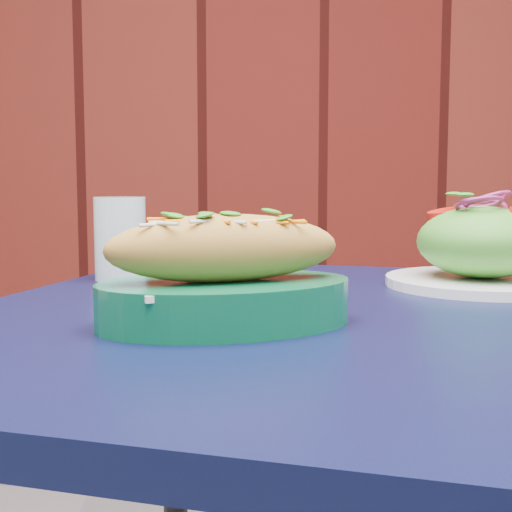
{
  "coord_description": "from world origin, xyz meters",
  "views": [
    {
      "loc": [
        0.12,
        0.62,
        0.89
      ],
      "look_at": [
        0.13,
        1.33,
        0.81
      ],
      "focal_mm": 50.0,
      "sensor_mm": 36.0,
      "label": 1
    }
  ],
  "objects": [
    {
      "name": "water_glass",
      "position": [
        -0.04,
        1.59,
        0.81
      ],
      "size": [
        0.07,
        0.07,
        0.11
      ],
      "primitive_type": "cylinder",
      "color": "silver",
      "rests_on": "cafe_table"
    },
    {
      "name": "salad_plate",
      "position": [
        0.43,
        1.52,
        0.8
      ],
      "size": [
        0.24,
        0.24,
        0.12
      ],
      "rotation": [
        0.0,
        0.0,
        0.17
      ],
      "color": "white",
      "rests_on": "cafe_table"
    },
    {
      "name": "cafe_table",
      "position": [
        0.23,
        1.34,
        0.66
      ],
      "size": [
        1.0,
        1.0,
        0.75
      ],
      "rotation": [
        0.0,
        0.0,
        -0.31
      ],
      "color": "black",
      "rests_on": "ground"
    },
    {
      "name": "banh_mi_basket",
      "position": [
        0.1,
        1.28,
        0.79
      ],
      "size": [
        0.28,
        0.22,
        0.11
      ],
      "rotation": [
        0.0,
        0.0,
        0.31
      ],
      "color": "#095634",
      "rests_on": "cafe_table"
    },
    {
      "name": "brick_wall",
      "position": [
        0.0,
        2.97,
        1.4
      ],
      "size": [
        4.9,
        0.04,
        2.8
      ],
      "primitive_type": "cube",
      "color": "#51120F",
      "rests_on": "ground"
    }
  ]
}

